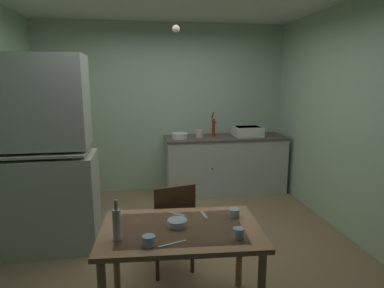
% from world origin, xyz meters
% --- Properties ---
extents(ground_plane, '(4.88, 4.88, 0.00)m').
position_xyz_m(ground_plane, '(0.00, 0.00, 0.00)').
color(ground_plane, '#8C7250').
extents(wall_back, '(3.98, 0.10, 2.66)m').
position_xyz_m(wall_back, '(0.00, 1.94, 1.33)').
color(wall_back, '#ABC8AB').
rests_on(wall_back, ground).
extents(wall_right, '(0.10, 3.88, 2.66)m').
position_xyz_m(wall_right, '(1.99, 0.00, 1.33)').
color(wall_right, '#AAC9AA').
rests_on(wall_right, ground).
extents(hutch_cabinet, '(1.04, 0.58, 2.04)m').
position_xyz_m(hutch_cabinet, '(-1.40, 0.15, 0.96)').
color(hutch_cabinet, '#ADB9AA').
rests_on(hutch_cabinet, ground).
extents(counter_cabinet, '(1.90, 0.64, 0.91)m').
position_xyz_m(counter_cabinet, '(0.93, 1.57, 0.45)').
color(counter_cabinet, '#ADB9AA').
rests_on(counter_cabinet, ground).
extents(sink_basin, '(0.44, 0.34, 0.15)m').
position_xyz_m(sink_basin, '(1.29, 1.57, 0.99)').
color(sink_basin, white).
rests_on(sink_basin, counter_cabinet).
extents(hand_pump, '(0.05, 0.27, 0.39)m').
position_xyz_m(hand_pump, '(0.75, 1.61, 1.08)').
color(hand_pump, maroon).
rests_on(hand_pump, counter_cabinet).
extents(mixing_bowl_counter, '(0.24, 0.24, 0.08)m').
position_xyz_m(mixing_bowl_counter, '(0.20, 1.52, 0.95)').
color(mixing_bowl_counter, white).
rests_on(mixing_bowl_counter, counter_cabinet).
extents(stoneware_crock, '(0.11, 0.11, 0.11)m').
position_xyz_m(stoneware_crock, '(0.52, 1.57, 0.96)').
color(stoneware_crock, beige).
rests_on(stoneware_crock, counter_cabinet).
extents(dining_table, '(1.22, 0.82, 0.72)m').
position_xyz_m(dining_table, '(-0.12, -1.11, 0.63)').
color(dining_table, '#AC7D54').
rests_on(dining_table, ground).
extents(chair_far_side, '(0.48, 0.48, 0.88)m').
position_xyz_m(chair_far_side, '(-0.13, -0.50, 0.48)').
color(chair_far_side, '#473220').
rests_on(chair_far_side, ground).
extents(serving_bowl_wide, '(0.15, 0.15, 0.05)m').
position_xyz_m(serving_bowl_wide, '(-0.14, -1.08, 0.75)').
color(serving_bowl_wide, '#9EB2C6').
rests_on(serving_bowl_wide, dining_table).
extents(mug_dark, '(0.07, 0.07, 0.07)m').
position_xyz_m(mug_dark, '(0.25, -1.34, 0.76)').
color(mug_dark, '#9EB2C6').
rests_on(mug_dark, dining_table).
extents(teacup_mint, '(0.09, 0.09, 0.07)m').
position_xyz_m(teacup_mint, '(-0.36, -1.34, 0.76)').
color(teacup_mint, '#9EB2C6').
rests_on(teacup_mint, dining_table).
extents(mug_tall, '(0.09, 0.09, 0.06)m').
position_xyz_m(mug_tall, '(0.32, -0.98, 0.76)').
color(mug_tall, '#9EB2C6').
rests_on(mug_tall, dining_table).
extents(glass_bottle, '(0.06, 0.06, 0.29)m').
position_xyz_m(glass_bottle, '(-0.57, -1.22, 0.84)').
color(glass_bottle, '#B7BCC1').
rests_on(glass_bottle, dining_table).
extents(table_knife, '(0.19, 0.07, 0.00)m').
position_xyz_m(table_knife, '(-0.21, -1.34, 0.73)').
color(table_knife, silver).
rests_on(table_knife, dining_table).
extents(teaspoon_near_bowl, '(0.12, 0.10, 0.00)m').
position_xyz_m(teaspoon_near_bowl, '(-0.12, -0.87, 0.73)').
color(teaspoon_near_bowl, beige).
rests_on(teaspoon_near_bowl, dining_table).
extents(teaspoon_by_cup, '(0.04, 0.14, 0.00)m').
position_xyz_m(teaspoon_by_cup, '(0.09, -0.91, 0.73)').
color(teaspoon_by_cup, beige).
rests_on(teaspoon_by_cup, dining_table).
extents(pendant_bulb, '(0.08, 0.08, 0.08)m').
position_xyz_m(pendant_bulb, '(0.02, 0.32, 2.33)').
color(pendant_bulb, '#F9EFCC').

